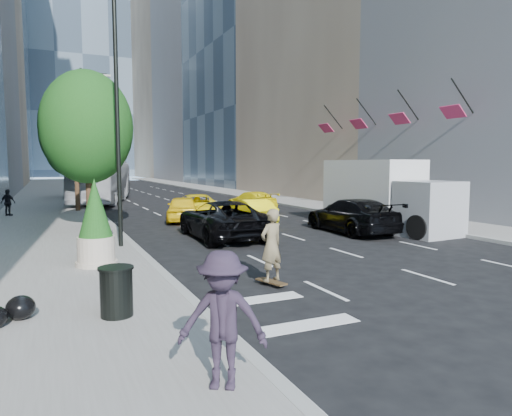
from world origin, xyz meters
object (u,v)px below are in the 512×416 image
black_sedan_mercedes (351,216)px  trash_can (116,292)px  skateboarder (271,250)px  black_sedan_lincoln (222,219)px  planter_shrub (95,224)px  box_truck (386,194)px  city_bus (102,181)px

black_sedan_mercedes → trash_can: 14.53m
skateboarder → black_sedan_mercedes: (7.76, 7.02, -0.16)m
black_sedan_lincoln → black_sedan_mercedes: bearing=172.3°
trash_can → planter_shrub: bearing=89.1°
black_sedan_lincoln → box_truck: size_ratio=0.81×
black_sedan_lincoln → city_bus: size_ratio=0.45×
city_bus → trash_can: size_ratio=13.46×
planter_shrub → box_truck: bearing=13.5°
black_sedan_lincoln → trash_can: 10.90m
black_sedan_mercedes → planter_shrub: (-11.86, -3.11, 0.61)m
black_sedan_mercedes → city_bus: bearing=-65.7°
trash_can → planter_shrub: (0.08, 5.17, 0.79)m
black_sedan_mercedes → planter_shrub: planter_shrub is taller
box_truck → planter_shrub: (-14.18, -3.41, -0.34)m
black_sedan_mercedes → planter_shrub: bearing=17.2°
black_sedan_lincoln → black_sedan_mercedes: (6.20, -0.98, -0.02)m
planter_shrub → black_sedan_lincoln: bearing=35.8°
city_bus → black_sedan_lincoln: bearing=-67.8°
city_bus → box_truck: 24.96m
box_truck → trash_can: box_truck is taller
skateboarder → city_bus: bearing=-104.8°
box_truck → city_bus: bearing=113.1°
black_sedan_lincoln → planter_shrub: 7.01m
skateboarder → black_sedan_lincoln: size_ratio=0.33×
skateboarder → black_sedan_lincoln: bearing=-118.2°
black_sedan_lincoln → trash_can: (-5.74, -9.26, -0.19)m
skateboarder → black_sedan_lincoln: 8.15m
black_sedan_lincoln → black_sedan_mercedes: black_sedan_lincoln is taller
black_sedan_mercedes → city_bus: 24.31m
box_truck → planter_shrub: 14.59m
skateboarder → planter_shrub: bearing=-60.9°
box_truck → black_sedan_lincoln: bearing=171.6°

